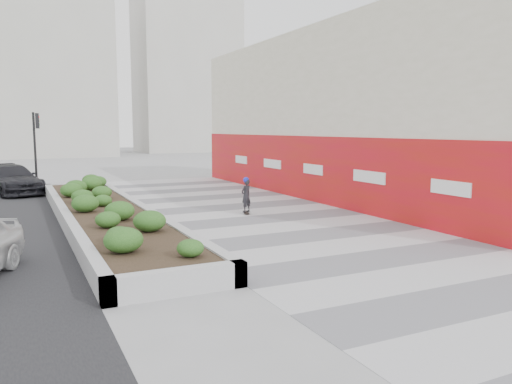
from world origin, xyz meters
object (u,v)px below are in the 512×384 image
at_px(planter, 104,211).
at_px(skateboarder, 246,195).
at_px(traffic_signal_near, 36,140).
at_px(car_dark, 12,179).

height_order(planter, skateboarder, skateboarder).
xyz_separation_m(traffic_signal_near, skateboarder, (7.05, -11.14, -2.02)).
relative_size(planter, skateboarder, 12.32).
bearing_deg(planter, skateboarder, -6.82).
height_order(planter, car_dark, car_dark).
height_order(skateboarder, car_dark, car_dark).
bearing_deg(skateboarder, traffic_signal_near, 141.37).
distance_m(planter, skateboarder, 5.37).
xyz_separation_m(skateboarder, car_dark, (-8.32, 10.94, 0.00)).
xyz_separation_m(planter, traffic_signal_near, (-1.73, 10.50, 2.34)).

